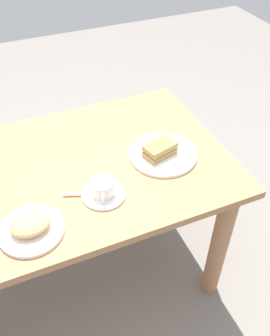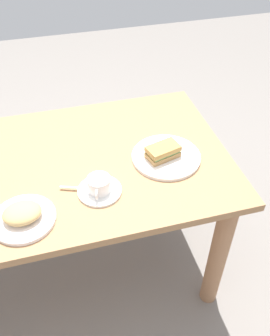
{
  "view_description": "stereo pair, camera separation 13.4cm",
  "coord_description": "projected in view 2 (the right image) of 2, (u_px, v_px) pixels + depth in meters",
  "views": [
    {
      "loc": [
        -0.13,
        -1.04,
        1.64
      ],
      "look_at": [
        0.26,
        -0.12,
        0.74
      ],
      "focal_mm": 39.37,
      "sensor_mm": 36.0,
      "label": 1
    },
    {
      "loc": [
        -0.0,
        -1.08,
        1.64
      ],
      "look_at": [
        0.26,
        -0.12,
        0.74
      ],
      "focal_mm": 39.37,
      "sensor_mm": 36.0,
      "label": 2
    }
  ],
  "objects": [
    {
      "name": "coffee_saucer",
      "position": [
        100.0,
        191.0,
        1.29
      ],
      "size": [
        0.16,
        0.16,
        0.01
      ],
      "primitive_type": "cylinder",
      "color": "white",
      "rests_on": "dining_table"
    },
    {
      "name": "coffee_cup",
      "position": [
        100.0,
        184.0,
        1.27
      ],
      "size": [
        0.08,
        0.1,
        0.05
      ],
      "color": "white",
      "rests_on": "coffee_saucer"
    },
    {
      "name": "spoon",
      "position": [
        79.0,
        188.0,
        1.29
      ],
      "size": [
        0.1,
        0.05,
        0.01
      ],
      "color": "silver",
      "rests_on": "coffee_saucer"
    },
    {
      "name": "ground_plane",
      "position": [
        80.0,
        268.0,
        1.87
      ],
      "size": [
        6.0,
        6.0,
        0.0
      ],
      "primitive_type": "plane",
      "color": "slate"
    },
    {
      "name": "side_plate",
      "position": [
        24.0,
        219.0,
        1.19
      ],
      "size": [
        0.21,
        0.21,
        0.01
      ],
      "primitive_type": "cylinder",
      "color": "white",
      "rests_on": "dining_table"
    },
    {
      "name": "side_food_pile",
      "position": [
        23.0,
        213.0,
        1.17
      ],
      "size": [
        0.12,
        0.1,
        0.04
      ],
      "primitive_type": "ellipsoid",
      "color": "tan",
      "rests_on": "side_plate"
    },
    {
      "name": "sandwich_plate",
      "position": [
        167.0,
        157.0,
        1.42
      ],
      "size": [
        0.27,
        0.27,
        0.01
      ],
      "primitive_type": "cylinder",
      "color": "white",
      "rests_on": "dining_table"
    },
    {
      "name": "dining_table",
      "position": [
        65.0,
        190.0,
        1.49
      ],
      "size": [
        1.3,
        0.78,
        0.71
      ],
      "color": "#9F724A",
      "rests_on": "ground_plane"
    },
    {
      "name": "sandwich_front",
      "position": [
        163.0,
        152.0,
        1.4
      ],
      "size": [
        0.14,
        0.1,
        0.05
      ],
      "color": "#B0824B",
      "rests_on": "sandwich_plate"
    }
  ]
}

